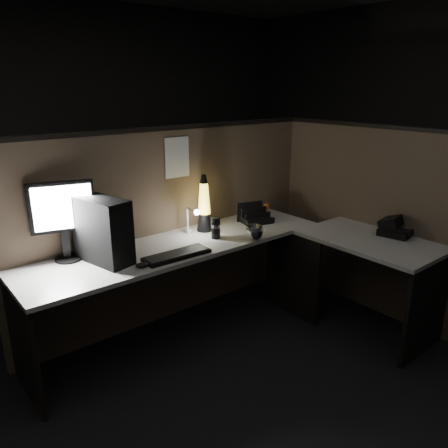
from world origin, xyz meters
TOP-DOWN VIEW (x-y plane):
  - floor at (0.00, 0.00)m, footprint 6.00×6.00m
  - room_shell at (0.00, 0.00)m, footprint 6.00×6.00m
  - partition_back at (0.00, 0.93)m, footprint 2.66×0.06m
  - partition_right at (1.33, 0.10)m, footprint 0.06×1.66m
  - desk at (0.18, 0.25)m, footprint 2.60×1.60m
  - pc_tower at (-0.71, 0.65)m, footprint 0.26×0.43m
  - monitor at (-0.88, 0.83)m, footprint 0.40×0.17m
  - keyboard at (-0.31, 0.41)m, footprint 0.46×0.17m
  - mouse at (-0.58, 0.40)m, footprint 0.10×0.08m
  - clip_lamp at (0.03, 0.71)m, footprint 0.04×0.17m
  - organizer at (0.62, 0.65)m, footprint 0.28×0.26m
  - lava_lamp at (0.16, 0.73)m, footprint 0.12×0.12m
  - travel_mug at (0.12, 0.54)m, footprint 0.07×0.07m
  - steel_mug at (0.32, 0.34)m, footprint 0.17×0.17m
  - figurine at (0.92, 0.82)m, footprint 0.05×0.05m
  - pinned_paper at (0.03, 0.90)m, footprint 0.21×0.00m
  - desk_phone at (1.24, -0.25)m, footprint 0.29×0.29m

SIDE VIEW (x-z plane):
  - floor at x=0.00m, z-range 0.00..0.00m
  - desk at x=0.18m, z-range 0.22..0.95m
  - keyboard at x=-0.31m, z-range 0.73..0.75m
  - mouse at x=-0.58m, z-range 0.73..0.76m
  - partition_back at x=0.00m, z-range 0.00..1.50m
  - partition_right at x=1.33m, z-range 0.00..1.50m
  - organizer at x=0.62m, z-range 0.68..0.86m
  - figurine at x=0.92m, z-range 0.75..0.80m
  - steel_mug at x=0.32m, z-range 0.73..0.83m
  - desk_phone at x=1.24m, z-range 0.71..0.86m
  - travel_mug at x=0.12m, z-range 0.73..0.89m
  - clip_lamp at x=0.03m, z-range 0.75..0.96m
  - lava_lamp at x=0.16m, z-range 0.69..1.14m
  - pc_tower at x=-0.71m, z-range 0.73..1.15m
  - monitor at x=-0.88m, z-range 0.78..1.30m
  - pinned_paper at x=0.03m, z-range 1.14..1.45m
  - room_shell at x=0.00m, z-range -1.38..4.62m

